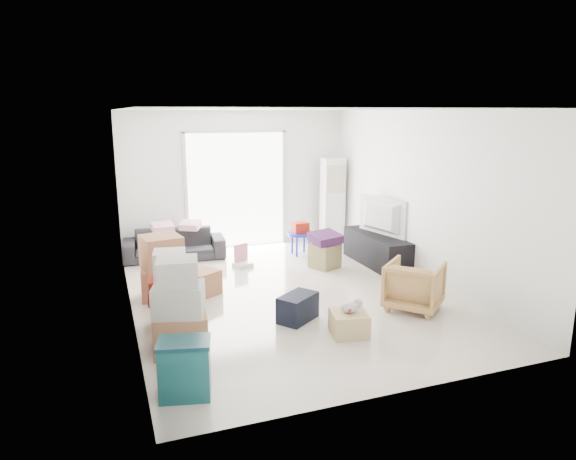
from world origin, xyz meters
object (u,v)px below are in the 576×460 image
Objects in this scene: ottoman at (325,256)px; wood_crate at (349,323)px; armchair at (414,283)px; ac_tower at (332,201)px; kids_table at (301,232)px; tv_console at (376,250)px; storage_bins at (185,368)px; sofa at (174,240)px; television at (377,231)px.

ottoman is 2.78m from wood_crate.
armchair is 2.22m from ottoman.
ac_tower reaches higher than ottoman.
tv_console is at bearing -46.12° from kids_table.
ac_tower is 3.06× the size of storage_bins.
armchair reaches higher than kids_table.
storage_bins is (-0.57, -4.84, -0.07)m from sofa.
tv_console is 3.83× the size of wood_crate.
ac_tower is 1.07× the size of tv_console.
ac_tower is 1.97m from ottoman.
kids_table is (-1.03, 1.07, -0.17)m from television.
television is 0.62× the size of sofa.
ottoman is at bearing 48.65° from storage_bins.
ottoman is 0.96m from kids_table.
wood_crate is (1.53, -4.12, -0.21)m from sofa.
kids_table is (-1.03, 1.07, 0.17)m from tv_console.
tv_console is at bearing 54.27° from wood_crate.
storage_bins is at bearing -127.63° from ac_tower.
tv_console is 0.90× the size of sofa.
ottoman is (2.96, 3.36, -0.07)m from storage_bins.
tv_console is 2.61× the size of kids_table.
tv_console is at bearing -56.81° from armchair.
ac_tower is 6.33m from storage_bins.
kids_table is (-0.46, 3.11, 0.08)m from armchair.
tv_console is at bearing -8.79° from ottoman.
tv_console is 2.24× the size of armchair.
television reaches higher than ottoman.
wood_crate is (-1.23, -0.46, -0.22)m from armchair.
tv_console is 2.87× the size of storage_bins.
storage_bins is 4.48m from ottoman.
television reaches higher than kids_table.
ottoman is at bearing -31.56° from armchair.
armchair reaches higher than television.
sofa is (-3.33, 1.62, -0.26)m from television.
television is 2.66× the size of wood_crate.
kids_table is at bearing -7.73° from sofa.
wood_crate is at bearing 18.92° from storage_bins.
storage_bins is 1.33× the size of wood_crate.
storage_bins reaches higher than wood_crate.
wood_crate is (-0.86, -2.64, -0.07)m from ottoman.
armchair is 1.16× the size of kids_table.
ac_tower is at bearing 91.61° from tv_console.
ac_tower is 1.87m from tv_console.
tv_console is at bearing -0.00° from television.
kids_table reaches higher than ottoman.
television is 1.56× the size of armchair.
storage_bins is (-3.90, -3.22, -0.33)m from television.
armchair is at bearing 19.57° from storage_bins.
tv_console reaches higher than ottoman.
kids_table is at bearing -32.71° from armchair.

